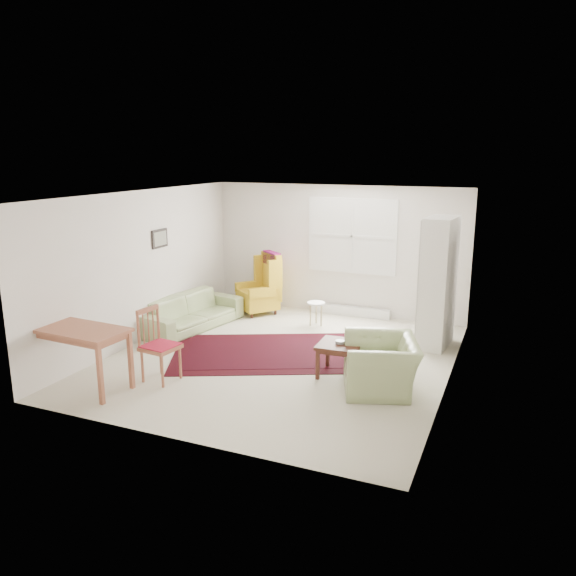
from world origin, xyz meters
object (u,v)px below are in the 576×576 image
at_px(wingback_chair, 258,283).
at_px(coffee_table, 340,359).
at_px(armchair, 381,359).
at_px(desk_chair, 160,345).
at_px(stool, 316,314).
at_px(desk, 81,358).
at_px(cabinet, 438,283).
at_px(sofa, 191,306).

bearing_deg(wingback_chair, coffee_table, -6.13).
distance_m(armchair, desk_chair, 3.01).
height_order(armchair, stool, armchair).
bearing_deg(desk, wingback_chair, 81.64).
bearing_deg(desk, coffee_table, 29.67).
relative_size(cabinet, desk_chair, 2.06).
distance_m(sofa, desk, 2.84).
relative_size(coffee_table, desk_chair, 0.58).
height_order(desk, desk_chair, desk_chair).
relative_size(coffee_table, desk, 0.44).
bearing_deg(wingback_chair, stool, 25.75).
height_order(coffee_table, desk, desk).
distance_m(stool, desk_chair, 3.44).
distance_m(sofa, cabinet, 4.31).
relative_size(sofa, wingback_chair, 1.70).
height_order(coffee_table, cabinet, cabinet).
xyz_separation_m(sofa, desk_chair, (0.92, -2.22, 0.10)).
relative_size(wingback_chair, coffee_table, 2.04).
bearing_deg(wingback_chair, desk, -59.84).
bearing_deg(desk, cabinet, 41.04).
xyz_separation_m(coffee_table, stool, (-1.12, 2.12, -0.02)).
bearing_deg(stool, cabinet, -7.23).
distance_m(cabinet, desk, 5.50).
xyz_separation_m(coffee_table, desk_chair, (-2.23, -1.12, 0.27)).
bearing_deg(sofa, stool, -52.64).
xyz_separation_m(cabinet, desk_chair, (-3.28, -2.97, -0.54)).
distance_m(wingback_chair, desk, 4.21).
relative_size(sofa, cabinet, 0.97).
distance_m(armchair, stool, 2.96).
xyz_separation_m(armchair, cabinet, (0.41, 2.08, 0.64)).
relative_size(cabinet, desk, 1.59).
bearing_deg(stool, wingback_chair, 167.23).
xyz_separation_m(stool, cabinet, (2.18, -0.28, 0.84)).
bearing_deg(sofa, coffee_table, -98.76).
bearing_deg(stool, desk_chair, -108.78).
xyz_separation_m(sofa, armchair, (3.79, -1.34, 0.00)).
xyz_separation_m(stool, desk_chair, (-1.10, -3.24, 0.29)).
height_order(wingback_chair, stool, wingback_chair).
xyz_separation_m(wingback_chair, desk_chair, (0.22, -3.55, -0.09)).
distance_m(stool, desk, 4.33).
distance_m(wingback_chair, desk_chair, 3.55).
distance_m(sofa, armchair, 4.02).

